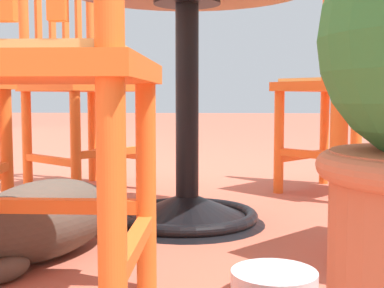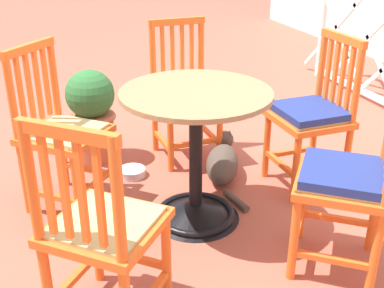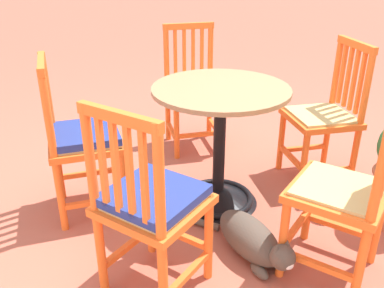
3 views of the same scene
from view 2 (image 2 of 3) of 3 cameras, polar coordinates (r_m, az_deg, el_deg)
ground_plane at (r=2.83m, az=-0.45°, el=-7.17°), size 24.00×24.00×0.00m
cafe_table at (r=2.58m, az=0.50°, el=-3.20°), size 0.76×0.76×0.73m
orange_chair_at_corner at (r=3.26m, az=-0.85°, el=5.70°), size 0.41×0.41×0.91m
orange_chair_facing_out at (r=2.75m, az=-15.00°, el=1.18°), size 0.57×0.57×0.91m
orange_chair_near_fence at (r=1.89m, az=-10.47°, el=-9.86°), size 0.56×0.56×0.91m
orange_chair_by_planter at (r=2.27m, az=17.65°, el=-4.11°), size 0.56×0.56×0.91m
orange_chair_tucked_in at (r=2.95m, az=13.81°, el=3.18°), size 0.41×0.41×0.91m
tabby_cat at (r=3.12m, az=3.61°, el=-2.01°), size 0.73×0.37×0.23m
terracotta_planter at (r=3.31m, az=-11.59°, el=3.55°), size 0.32×0.32×0.62m
pet_water_bowl at (r=3.15m, az=-6.95°, el=-3.27°), size 0.17×0.17×0.05m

